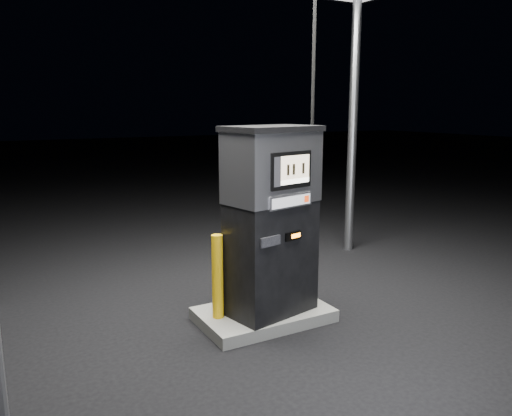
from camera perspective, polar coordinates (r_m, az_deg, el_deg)
ground at (r=6.42m, az=0.86°, el=-12.69°), size 80.00×80.00×0.00m
pump_island at (r=6.39m, az=0.86°, el=-12.08°), size 1.60×1.00×0.15m
fuel_dispenser at (r=5.94m, az=1.82°, el=-1.30°), size 1.31×0.89×4.70m
bollard_left at (r=5.97m, az=-4.42°, el=-7.83°), size 0.15×0.15×1.02m
bollard_right at (r=6.58m, az=5.84°, el=-6.87°), size 0.12×0.12×0.83m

